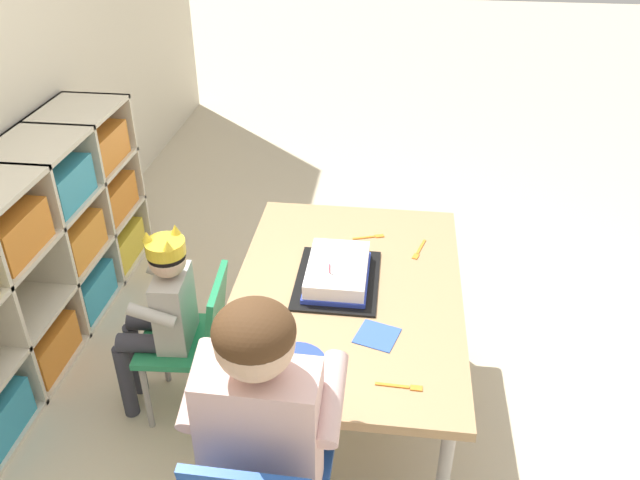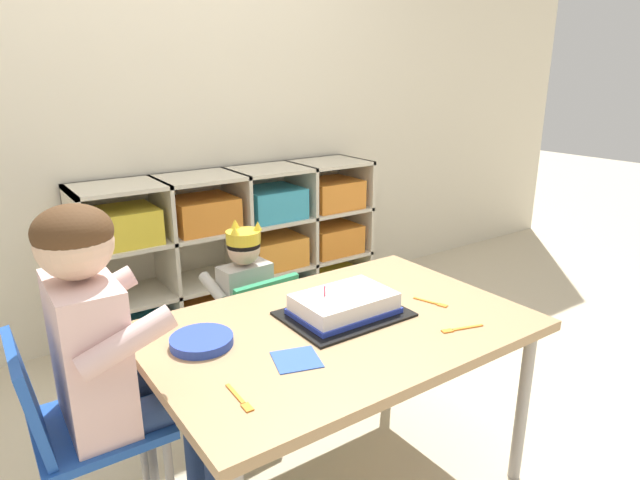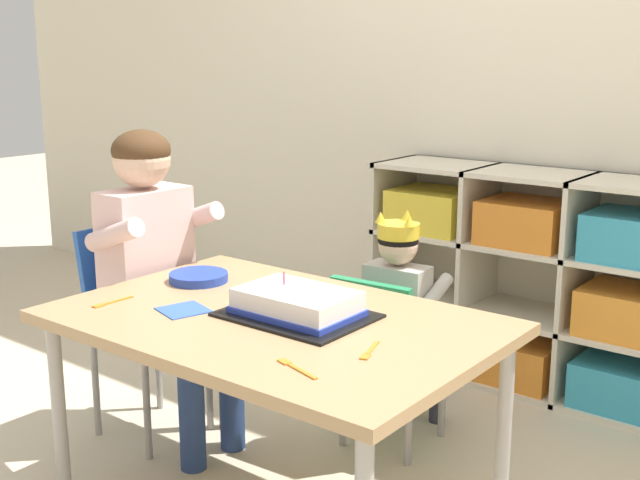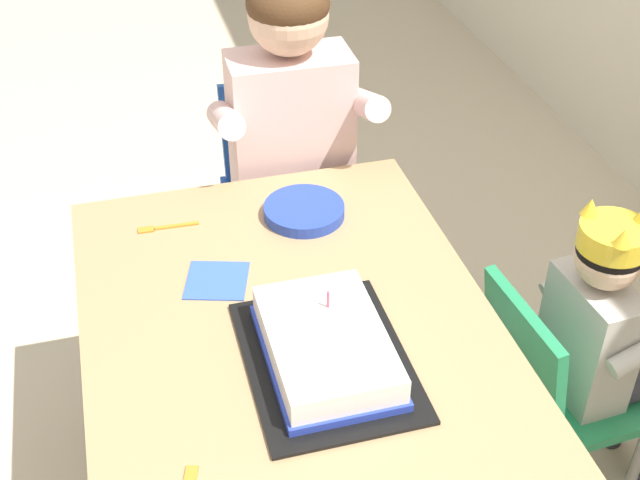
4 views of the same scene
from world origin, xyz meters
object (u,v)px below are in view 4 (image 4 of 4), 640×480
Objects in this scene: classroom_chair_adult_side at (288,190)px; paper_plate_stack at (304,211)px; classroom_chair_blue at (552,386)px; activity_table at (300,367)px; child_with_crown at (607,327)px; birthday_cake_on_tray at (326,349)px; fork_near_cake_tray at (164,227)px; adult_helper_seated at (297,144)px.

paper_plate_stack is at bearing -95.96° from classroom_chair_adult_side.
classroom_chair_blue is at bearing -60.66° from classroom_chair_adult_side.
activity_table is 1.63× the size of classroom_chair_adult_side.
birthday_cake_on_tray is at bearing 91.29° from child_with_crown.
fork_near_cake_tray is at bearing -156.19° from activity_table.
fork_near_cake_tray is at bearing 55.81° from classroom_chair_blue.
paper_plate_stack is (-0.40, -0.56, 0.13)m from child_with_crown.
paper_plate_stack is at bearing -98.94° from adult_helper_seated.
classroom_chair_adult_side is at bearing 168.31° from activity_table.
paper_plate_stack is (0.35, -0.04, 0.17)m from classroom_chair_adult_side.
adult_helper_seated is at bearing 35.19° from child_with_crown.
activity_table reaches higher than classroom_chair_blue.
paper_plate_stack is at bearing 164.41° from activity_table.
adult_helper_seated is (0.12, -0.00, 0.21)m from classroom_chair_adult_side.
birthday_cake_on_tray is (0.81, -0.12, 0.19)m from classroom_chair_adult_side.
activity_table is 1.11× the size of adult_helper_seated.
fork_near_cake_tray is (-0.45, -0.20, 0.05)m from activity_table.
classroom_chair_blue is 0.82m from adult_helper_seated.
fork_near_cake_tray reaches higher than classroom_chair_blue.
activity_table is 1.47× the size of child_with_crown.
birthday_cake_on_tray is 0.55m from fork_near_cake_tray.
classroom_chair_adult_side is 0.84m from birthday_cake_on_tray.
paper_plate_stack reaches higher than fork_near_cake_tray.
child_with_crown reaches higher than classroom_chair_adult_side.
child_with_crown is at bearing 54.17° from paper_plate_stack.
activity_table is at bearing 86.22° from classroom_chair_blue.
activity_table is 0.10m from birthday_cake_on_tray.
classroom_chair_blue is 0.92m from fork_near_cake_tray.
adult_helper_seated is 7.93× the size of fork_near_cake_tray.
classroom_chair_blue is 0.87m from classroom_chair_adult_side.
child_with_crown reaches higher than paper_plate_stack.
birthday_cake_on_tray is at bearing 37.67° from activity_table.
paper_plate_stack is 1.35× the size of fork_near_cake_tray.
birthday_cake_on_tray is (0.06, -0.63, 0.15)m from child_with_crown.
activity_table is 0.68m from child_with_crown.
birthday_cake_on_tray reaches higher than fork_near_cake_tray.
activity_table is 3.05× the size of birthday_cake_on_tray.
classroom_chair_adult_side reaches higher than fork_near_cake_tray.
classroom_chair_adult_side is at bearing 43.62° from fork_near_cake_tray.
activity_table is 0.49m from fork_near_cake_tray.
child_with_crown is 0.84m from adult_helper_seated.
classroom_chair_adult_side is 0.68× the size of adult_helper_seated.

